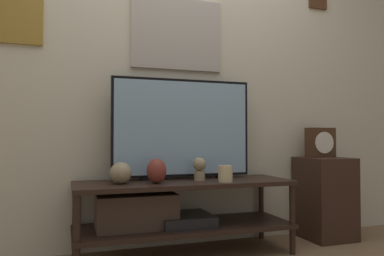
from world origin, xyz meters
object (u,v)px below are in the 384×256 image
Objects in this scene: vase_urn_stoneware at (157,171)px; television at (183,128)px; vase_round_glass at (121,173)px; decorative_bust at (200,168)px; candle_jar at (225,174)px; mantel_clock at (320,143)px.

television is at bearing 37.54° from vase_urn_stoneware.
television reaches higher than vase_urn_stoneware.
decorative_bust is (0.54, 0.01, 0.02)m from vase_round_glass.
television reaches higher than vase_round_glass.
television is 0.46m from candle_jar.
decorative_bust reaches higher than candle_jar.
vase_urn_stoneware is at bearing -172.92° from mantel_clock.
television is 6.31× the size of vase_urn_stoneware.
candle_jar is 0.19m from decorative_bust.
candle_jar is 1.01m from mantel_clock.
vase_round_glass is at bearing -175.31° from mantel_clock.
candle_jar is (0.22, -0.25, -0.31)m from television.
vase_urn_stoneware is 1.43m from mantel_clock.
decorative_bust is at bearing -56.29° from television.
vase_round_glass is (-0.46, -0.14, -0.30)m from television.
vase_round_glass is 0.69m from candle_jar.
mantel_clock reaches higher than vase_urn_stoneware.
decorative_bust is (0.08, -0.13, -0.28)m from television.
decorative_bust is (0.32, 0.05, 0.01)m from vase_urn_stoneware.
candle_jar is at bearing -42.00° from decorative_bust.
candle_jar is at bearing -48.36° from television.
vase_urn_stoneware is at bearing -10.24° from vase_round_glass.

